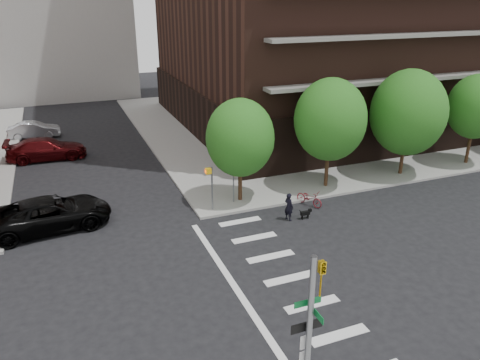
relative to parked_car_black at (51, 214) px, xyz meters
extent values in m
plane|color=black|center=(6.71, -9.00, -0.87)|extent=(120.00, 120.00, 0.00)
cube|color=gray|center=(27.21, 14.50, -0.80)|extent=(39.00, 33.00, 0.15)
cube|color=silver|center=(9.71, -13.00, -0.87)|extent=(2.40, 0.50, 0.01)
cube|color=silver|center=(9.71, -11.00, -0.87)|extent=(2.40, 0.50, 0.01)
cube|color=silver|center=(9.71, -9.00, -0.87)|extent=(2.40, 0.50, 0.01)
cube|color=silver|center=(9.71, -7.00, -0.87)|extent=(2.40, 0.50, 0.01)
cube|color=silver|center=(9.71, -5.00, -0.87)|extent=(2.40, 0.50, 0.01)
cube|color=silver|center=(9.71, -3.00, -0.87)|extent=(2.40, 0.50, 0.01)
cube|color=silver|center=(7.21, -9.00, -0.87)|extent=(0.30, 13.00, 0.01)
cube|color=black|center=(24.71, 15.00, 1.28)|extent=(25.50, 25.50, 4.00)
cylinder|color=#301E11|center=(10.71, -0.50, 0.43)|extent=(0.24, 0.24, 2.30)
sphere|color=#235B19|center=(10.71, -0.50, 3.18)|extent=(4.00, 4.00, 4.00)
cylinder|color=#301E11|center=(16.71, -0.50, 0.58)|extent=(0.24, 0.24, 2.60)
sphere|color=#235B19|center=(16.71, -0.50, 3.68)|extent=(4.50, 4.50, 4.50)
cylinder|color=#301E11|center=(22.71, -0.50, 0.43)|extent=(0.24, 0.24, 2.30)
sphere|color=#235B19|center=(22.71, -0.50, 3.58)|extent=(5.00, 5.00, 5.00)
cylinder|color=#301E11|center=(28.71, -0.50, 0.58)|extent=(0.24, 0.24, 2.60)
sphere|color=#235B19|center=(28.71, -0.50, 3.48)|extent=(4.00, 4.00, 4.00)
cylinder|color=slate|center=(6.21, -16.50, 2.28)|extent=(0.16, 0.16, 6.00)
imported|color=gold|center=(6.46, -16.50, 4.58)|extent=(0.16, 0.20, 1.00)
cube|color=#0A5926|center=(6.21, -16.35, 3.88)|extent=(0.75, 0.02, 0.18)
cube|color=#0A5926|center=(6.36, -16.50, 3.63)|extent=(0.02, 0.75, 0.18)
cube|color=black|center=(6.21, -16.38, 3.18)|extent=(0.90, 0.02, 0.28)
cube|color=silver|center=(6.21, -16.38, 2.68)|extent=(0.32, 0.02, 0.42)
cube|color=silver|center=(6.21, -16.38, 2.18)|extent=(0.32, 0.02, 0.42)
cylinder|color=slate|center=(8.71, -1.20, 0.58)|extent=(0.10, 0.10, 2.60)
cube|color=gold|center=(8.51, -1.20, 1.68)|extent=(0.32, 0.25, 0.32)
cylinder|color=slate|center=(10.21, -0.70, 0.38)|extent=(0.08, 0.08, 2.20)
cube|color=gold|center=(10.21, -0.85, 1.28)|extent=(0.64, 0.02, 0.64)
imported|color=black|center=(0.00, 0.00, 0.00)|extent=(3.53, 6.54, 1.74)
imported|color=#43090B|center=(-0.08, 12.16, -0.04)|extent=(2.60, 5.86, 1.67)
imported|color=#AAACB3|center=(-1.04, 18.74, -0.17)|extent=(1.77, 4.36, 1.41)
imported|color=maroon|center=(14.36, -2.50, -0.40)|extent=(1.31, 1.89, 0.94)
imported|color=black|center=(12.32, -3.78, -0.07)|extent=(0.68, 0.56, 1.61)
cube|color=black|center=(13.25, -4.01, -0.52)|extent=(0.55, 0.18, 0.22)
cube|color=black|center=(13.55, -4.01, -0.39)|extent=(0.16, 0.13, 0.16)
cylinder|color=black|center=(13.41, -3.96, -0.75)|extent=(0.06, 0.06, 0.24)
cylinder|color=black|center=(13.09, -4.06, -0.75)|extent=(0.06, 0.06, 0.24)
camera|label=1|loc=(1.12, -24.63, 10.99)|focal=35.00mm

